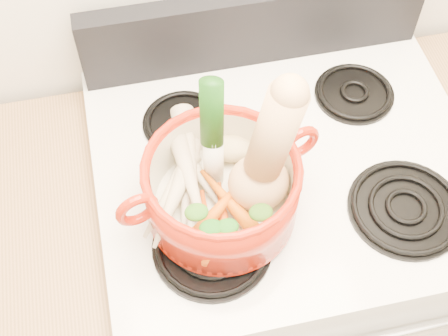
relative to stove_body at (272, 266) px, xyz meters
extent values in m
cube|color=silver|center=(0.00, 0.00, 0.00)|extent=(0.76, 0.65, 0.92)
cube|color=white|center=(0.00, 0.00, 0.47)|extent=(0.78, 0.67, 0.03)
cube|color=black|center=(0.00, 0.30, 0.58)|extent=(0.76, 0.05, 0.18)
cylinder|color=black|center=(-0.19, -0.16, 0.50)|extent=(0.22, 0.22, 0.02)
cylinder|color=black|center=(0.19, -0.16, 0.50)|extent=(0.22, 0.22, 0.02)
cylinder|color=black|center=(-0.19, 0.14, 0.50)|extent=(0.17, 0.17, 0.02)
cylinder|color=black|center=(0.19, 0.14, 0.50)|extent=(0.17, 0.17, 0.02)
cylinder|color=#A41C0A|center=(-0.16, -0.09, 0.58)|extent=(0.34, 0.34, 0.14)
torus|color=#A41C0A|center=(-0.31, -0.13, 0.62)|extent=(0.08, 0.04, 0.08)
torus|color=#A41C0A|center=(0.00, -0.05, 0.62)|extent=(0.08, 0.04, 0.08)
cylinder|color=white|center=(-0.16, -0.04, 0.67)|extent=(0.06, 0.07, 0.27)
ellipsoid|color=tan|center=(-0.12, 0.01, 0.56)|extent=(0.10, 0.08, 0.05)
cone|color=beige|center=(-0.22, -0.06, 0.56)|extent=(0.09, 0.20, 0.05)
cone|color=beige|center=(-0.25, -0.07, 0.57)|extent=(0.15, 0.17, 0.05)
cone|color=beige|center=(-0.20, -0.02, 0.57)|extent=(0.10, 0.19, 0.06)
cone|color=beige|center=(-0.25, -0.10, 0.57)|extent=(0.12, 0.16, 0.05)
cone|color=beige|center=(-0.20, -0.02, 0.58)|extent=(0.06, 0.23, 0.07)
cone|color=beige|center=(-0.21, -0.08, 0.59)|extent=(0.05, 0.20, 0.06)
cone|color=#D13E0A|center=(-0.16, -0.14, 0.55)|extent=(0.04, 0.15, 0.04)
cone|color=#BA5009|center=(-0.20, -0.15, 0.56)|extent=(0.04, 0.15, 0.04)
cone|color=orange|center=(-0.15, -0.12, 0.57)|extent=(0.10, 0.16, 0.05)
cone|color=#C05B09|center=(-0.17, -0.13, 0.57)|extent=(0.12, 0.11, 0.04)
camera|label=1|loc=(-0.28, -0.69, 1.53)|focal=50.00mm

